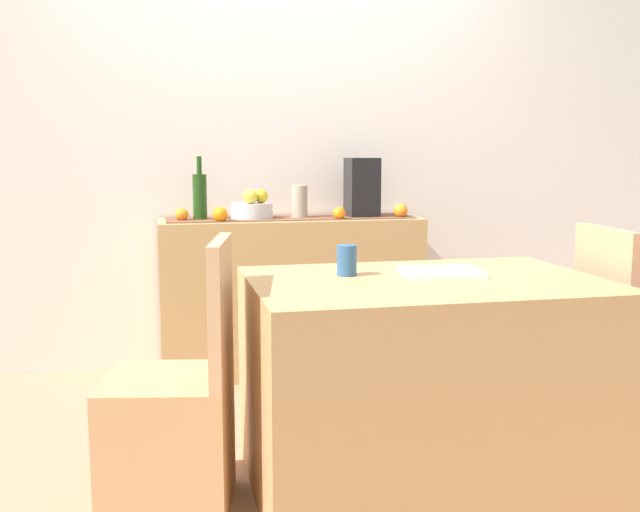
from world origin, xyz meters
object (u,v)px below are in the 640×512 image
at_px(open_book, 441,272).
at_px(coffee_cup, 347,260).
at_px(ceramic_vase, 300,202).
at_px(sideboard_console, 291,295).
at_px(fruit_bowl, 252,211).
at_px(chair_near_window, 173,431).
at_px(coffee_maker, 362,188).
at_px(chair_by_corner, 639,393).
at_px(dining_table, 424,382).
at_px(wine_bottle, 200,196).

distance_m(open_book, coffee_cup, 0.34).
distance_m(ceramic_vase, coffee_cup, 1.34).
xyz_separation_m(sideboard_console, fruit_bowl, (-0.21, 0.00, 0.46)).
relative_size(sideboard_console, open_book, 4.93).
height_order(coffee_cup, chair_near_window, chair_near_window).
bearing_deg(fruit_bowl, coffee_maker, 0.00).
xyz_separation_m(fruit_bowl, chair_by_corner, (1.28, -1.45, -0.61)).
bearing_deg(dining_table, open_book, 40.46).
height_order(ceramic_vase, open_book, ceramic_vase).
bearing_deg(wine_bottle, chair_near_window, -97.39).
bearing_deg(fruit_bowl, wine_bottle, -180.00).
bearing_deg(chair_near_window, coffee_maker, 54.11).
bearing_deg(fruit_bowl, sideboard_console, 0.00).
height_order(ceramic_vase, dining_table, ceramic_vase).
bearing_deg(chair_by_corner, ceramic_vase, 125.31).
xyz_separation_m(coffee_maker, ceramic_vase, (-0.34, 0.00, -0.07)).
bearing_deg(chair_near_window, coffee_cup, 11.73).
relative_size(dining_table, coffee_cup, 11.14).
distance_m(sideboard_console, coffee_maker, 0.69).
height_order(chair_near_window, chair_by_corner, same).
xyz_separation_m(chair_near_window, chair_by_corner, (1.74, 0.00, 0.00)).
xyz_separation_m(coffee_maker, dining_table, (-0.18, -1.45, -0.61)).
bearing_deg(sideboard_console, ceramic_vase, 0.00).
height_order(wine_bottle, ceramic_vase, wine_bottle).
distance_m(sideboard_console, open_book, 1.45).
bearing_deg(coffee_maker, wine_bottle, -180.00).
xyz_separation_m(ceramic_vase, coffee_cup, (-0.09, -1.33, -0.12)).
height_order(coffee_maker, open_book, coffee_maker).
bearing_deg(dining_table, coffee_maker, 82.78).
distance_m(wine_bottle, chair_near_window, 1.62).
xyz_separation_m(sideboard_console, chair_by_corner, (1.08, -1.45, -0.15)).
distance_m(open_book, chair_by_corner, 0.92).
xyz_separation_m(dining_table, coffee_cup, (-0.25, 0.13, 0.42)).
xyz_separation_m(coffee_maker, chair_by_corner, (0.69, -1.45, -0.72)).
bearing_deg(coffee_cup, open_book, -8.70).
bearing_deg(dining_table, sideboard_console, 98.12).
height_order(dining_table, chair_by_corner, chair_by_corner).
relative_size(ceramic_vase, dining_table, 0.14).
height_order(fruit_bowl, dining_table, fruit_bowl).
bearing_deg(fruit_bowl, chair_by_corner, -48.54).
xyz_separation_m(wine_bottle, coffee_cup, (0.43, -1.33, -0.16)).
bearing_deg(fruit_bowl, chair_near_window, -107.41).
relative_size(wine_bottle, dining_table, 0.27).
bearing_deg(fruit_bowl, ceramic_vase, 0.00).
height_order(fruit_bowl, open_book, fruit_bowl).
height_order(dining_table, open_book, open_book).
bearing_deg(sideboard_console, fruit_bowl, 180.00).
height_order(fruit_bowl, chair_by_corner, fruit_bowl).
bearing_deg(chair_by_corner, sideboard_console, 126.56).
relative_size(sideboard_console, coffee_maker, 4.34).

